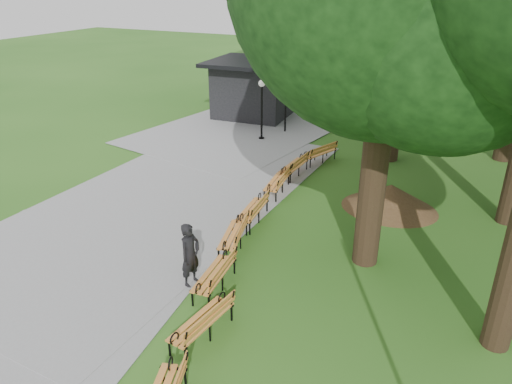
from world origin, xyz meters
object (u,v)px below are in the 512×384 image
at_px(person, 190,255).
at_px(bench_2, 214,274).
at_px(kiosk, 253,89).
at_px(bench_6, 294,166).
at_px(bench_5, 277,182).
at_px(dirt_mound, 390,197).
at_px(bench_1, 202,321).
at_px(bench_7, 319,153).
at_px(lamp_post, 262,97).
at_px(bench_3, 233,235).
at_px(bench_4, 252,210).

relative_size(person, bench_2, 0.93).
distance_m(kiosk, bench_6, 9.15).
height_order(bench_5, bench_6, same).
bearing_deg(kiosk, dirt_mound, -46.46).
distance_m(kiosk, bench_1, 18.40).
xyz_separation_m(bench_2, bench_7, (-0.54, 9.87, 0.00)).
distance_m(kiosk, lamp_post, 4.27).
bearing_deg(bench_2, bench_7, 177.22).
bearing_deg(lamp_post, bench_5, -59.94).
bearing_deg(dirt_mound, kiosk, 137.44).
bearing_deg(bench_7, bench_3, 21.16).
height_order(bench_2, bench_3, same).
bearing_deg(person, kiosk, 27.33).
height_order(kiosk, bench_1, kiosk).
distance_m(bench_2, bench_7, 9.89).
bearing_deg(dirt_mound, person, -119.27).
bearing_deg(bench_7, kiosk, -112.23).
xyz_separation_m(bench_2, bench_3, (-0.52, 2.00, 0.00)).
height_order(dirt_mound, bench_4, dirt_mound).
bearing_deg(person, dirt_mound, -22.17).
height_order(bench_2, bench_5, same).
distance_m(bench_1, bench_4, 5.60).
relative_size(person, bench_7, 0.93).
bearing_deg(bench_4, person, -4.02).
distance_m(person, bench_2, 0.78).
distance_m(person, bench_3, 2.12).
xyz_separation_m(kiosk, bench_7, (5.77, -5.43, -1.15)).
distance_m(lamp_post, bench_2, 12.50).
distance_m(dirt_mound, bench_3, 5.90).
bearing_deg(bench_2, person, -90.00).
relative_size(lamp_post, bench_4, 1.53).
relative_size(bench_1, bench_4, 1.00).
bearing_deg(bench_6, dirt_mound, 74.70).
relative_size(bench_1, bench_3, 1.00).
bearing_deg(bench_5, bench_6, 174.96).
height_order(kiosk, bench_5, kiosk).
xyz_separation_m(lamp_post, bench_6, (3.16, -3.71, -1.67)).
xyz_separation_m(person, bench_3, (0.13, 2.07, -0.44)).
bearing_deg(bench_5, bench_1, 5.10).
distance_m(lamp_post, bench_7, 4.34).
height_order(bench_1, bench_7, same).
relative_size(lamp_post, bench_3, 1.53).
bearing_deg(person, bench_6, 9.27).
height_order(bench_4, bench_6, same).
height_order(person, bench_3, person).
relative_size(bench_3, bench_5, 1.00).
distance_m(lamp_post, bench_1, 14.30).
distance_m(lamp_post, dirt_mound, 8.96).
height_order(kiosk, bench_7, kiosk).
bearing_deg(bench_1, person, -133.91).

